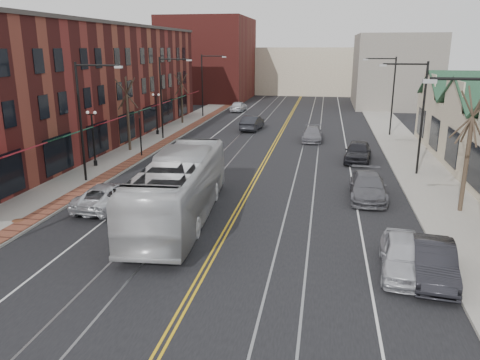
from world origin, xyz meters
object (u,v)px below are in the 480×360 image
at_px(parked_suv, 109,195).
at_px(parked_car_c, 367,186).
at_px(parked_car_a, 403,255).
at_px(parked_car_b, 434,262).
at_px(transit_bus, 180,188).
at_px(parked_car_d, 358,152).

distance_m(parked_suv, parked_car_c, 15.65).
xyz_separation_m(parked_car_a, parked_car_b, (1.13, -0.33, -0.03)).
height_order(parked_suv, parked_car_c, parked_car_c).
xyz_separation_m(transit_bus, parked_car_a, (10.98, -4.36, -1.02)).
bearing_deg(parked_suv, parked_car_a, 163.73).
height_order(parked_car_a, parked_car_c, parked_car_a).
distance_m(transit_bus, parked_car_a, 11.86).
bearing_deg(parked_car_c, parked_car_a, -85.17).
height_order(parked_suv, parked_car_b, parked_car_b).
bearing_deg(parked_suv, transit_bus, 169.09).
bearing_deg(parked_car_a, parked_car_b, -11.78).
xyz_separation_m(parked_car_b, parked_car_d, (-1.80, 20.23, 0.09)).
relative_size(parked_suv, parked_car_c, 1.00).
bearing_deg(transit_bus, parked_car_b, 154.59).
relative_size(transit_bus, parked_car_b, 2.84).
height_order(parked_suv, parked_car_d, parked_car_d).
xyz_separation_m(transit_bus, parked_car_d, (10.31, 15.54, -0.96)).
distance_m(parked_car_c, parked_car_d, 9.89).
bearing_deg(transit_bus, parked_car_c, -155.50).
height_order(transit_bus, parked_car_d, transit_bus).
xyz_separation_m(transit_bus, parked_car_b, (12.11, -4.69, -1.05)).
xyz_separation_m(transit_bus, parked_suv, (-4.69, 1.18, -1.06)).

